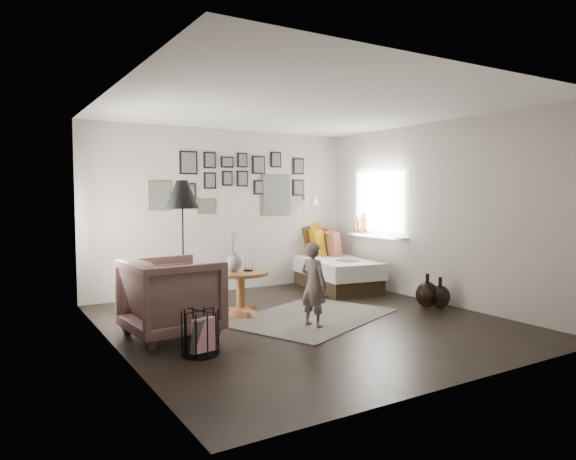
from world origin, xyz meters
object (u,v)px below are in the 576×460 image
demijohn_small (440,296)px  floor_lamp (182,200)px  vase (234,260)px  demijohn_large (427,294)px  daybed (326,266)px  child (313,285)px  armchair (172,297)px  magazine_basket (201,333)px  pedestal_table (241,295)px

demijohn_small → floor_lamp: bearing=159.6°
vase → demijohn_large: (2.48, -0.96, -0.54)m
vase → daybed: bearing=27.5°
vase → demijohn_small: 2.87m
floor_lamp → child: floor_lamp is taller
daybed → armchair: bearing=-144.4°
daybed → magazine_basket: size_ratio=5.12×
floor_lamp → demijohn_large: bearing=-19.2°
pedestal_table → vase: bearing=166.0°
daybed → demijohn_small: size_ratio=5.30×
daybed → floor_lamp: bearing=-151.9°
demijohn_large → demijohn_small: 0.17m
demijohn_large → demijohn_small: bearing=-44.2°
vase → floor_lamp: (-0.64, 0.12, 0.77)m
vase → daybed: (2.30, 1.20, -0.39)m
magazine_basket → demijohn_small: magazine_basket is taller
vase → armchair: size_ratio=0.54×
vase → demijohn_small: size_ratio=1.20×
demijohn_small → child: (-2.06, 0.06, 0.34)m
armchair → demijohn_large: 3.52m
daybed → child: 2.83m
floor_lamp → demijohn_large: 3.55m
floor_lamp → armchair: bearing=-119.5°
pedestal_table → vase: vase is taller
child → armchair: bearing=57.5°
daybed → armchair: 3.74m
pedestal_table → vase: (-0.08, 0.02, 0.46)m
pedestal_table → vase: 0.47m
magazine_basket → pedestal_table: bearing=50.6°
armchair → child: 1.63m
daybed → floor_lamp: 3.34m
vase → demijohn_small: bearing=-22.6°
demijohn_small → child: size_ratio=0.43×
floor_lamp → demijohn_large: size_ratio=3.67×
vase → child: (0.54, -1.02, -0.22)m
daybed → magazine_basket: daybed is taller
pedestal_table → daybed: daybed is taller
vase → magazine_basket: vase is taller
armchair → demijohn_small: 3.66m
floor_lamp → magazine_basket: (-0.35, -1.44, -1.28)m
daybed → child: bearing=-120.4°
demijohn_small → magazine_basket: bearing=-176.3°
armchair → demijohn_small: armchair is taller
demijohn_small → armchair: bearing=171.4°
floor_lamp → demijohn_small: size_ratio=4.04×
vase → child: size_ratio=0.51×
floor_lamp → demijohn_large: (3.12, -1.09, -1.32)m
daybed → magazine_basket: (-3.29, -2.51, -0.12)m
floor_lamp → magazine_basket: floor_lamp is taller
pedestal_table → child: 1.13m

